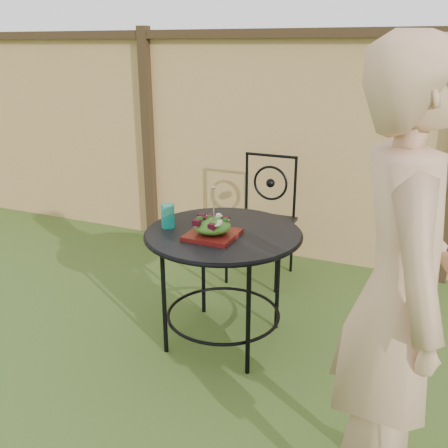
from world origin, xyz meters
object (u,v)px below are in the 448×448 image
object	(u,v)px
patio_table	(223,253)
diner	(399,297)
patio_chair	(263,215)
salad_plate	(212,235)

from	to	relation	value
patio_table	diner	world-z (taller)	diner
diner	patio_table	bearing A→B (deg)	39.17
patio_chair	salad_plate	distance (m)	1.12
patio_table	salad_plate	distance (m)	0.18
diner	patio_chair	bearing A→B (deg)	18.66
patio_table	patio_chair	bearing A→B (deg)	95.50
patio_chair	diner	distance (m)	2.13
patio_table	patio_chair	distance (m)	1.00
patio_table	diner	bearing A→B (deg)	-37.13
patio_chair	diner	xyz separation A→B (m)	(1.12, -1.77, 0.39)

